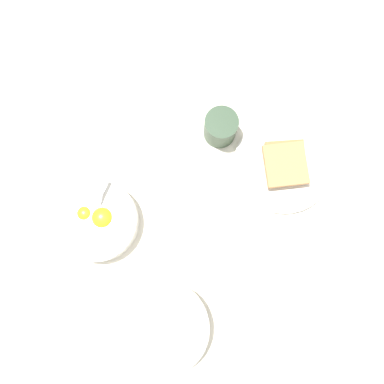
% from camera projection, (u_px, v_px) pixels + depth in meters
% --- Properties ---
extents(ground_plane, '(3.00, 3.00, 0.00)m').
position_uv_depth(ground_plane, '(211.00, 255.00, 0.78)').
color(ground_plane, silver).
extents(egg_bowl, '(0.17, 0.17, 0.07)m').
position_uv_depth(egg_bowl, '(97.00, 221.00, 0.77)').
color(egg_bowl, white).
rests_on(egg_bowl, ground_plane).
extents(toast_plate, '(0.21, 0.21, 0.01)m').
position_uv_depth(toast_plate, '(283.00, 165.00, 0.80)').
color(toast_plate, white).
rests_on(toast_plate, ground_plane).
extents(toast_sandwich, '(0.13, 0.12, 0.03)m').
position_uv_depth(toast_sandwich, '(286.00, 163.00, 0.78)').
color(toast_sandwich, '#9E7042').
rests_on(toast_sandwich, toast_plate).
extents(soup_spoon, '(0.11, 0.17, 0.03)m').
position_uv_depth(soup_spoon, '(313.00, 282.00, 0.75)').
color(soup_spoon, white).
rests_on(soup_spoon, ground_plane).
extents(congee_bowl, '(0.17, 0.17, 0.04)m').
position_uv_depth(congee_bowl, '(165.00, 327.00, 0.73)').
color(congee_bowl, white).
rests_on(congee_bowl, ground_plane).
extents(drinking_cup, '(0.07, 0.07, 0.07)m').
position_uv_depth(drinking_cup, '(221.00, 127.00, 0.78)').
color(drinking_cup, '#334733').
rests_on(drinking_cup, ground_plane).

